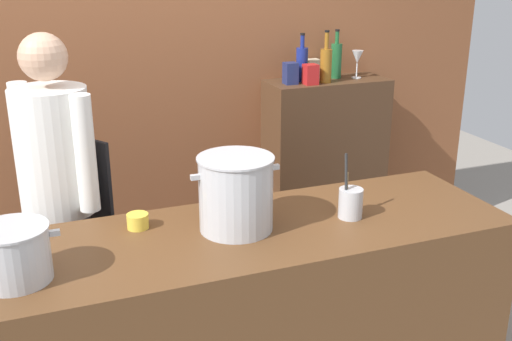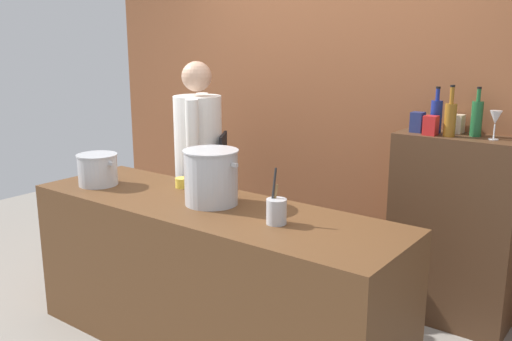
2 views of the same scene
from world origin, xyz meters
name	(u,v)px [view 2 (image 2 of 2)]	position (x,y,z in m)	size (l,w,h in m)	color
brick_back_panel	(333,82)	(0.00, 1.40, 1.50)	(4.40, 0.10, 3.00)	brown
prep_counter	(210,279)	(0.00, 0.00, 0.45)	(2.32, 0.70, 0.90)	brown
bar_cabinet	(452,231)	(1.01, 1.19, 0.62)	(0.76, 0.32, 1.23)	#472D1C
chef	(199,159)	(-0.65, 0.64, 0.96)	(0.41, 0.46, 1.66)	black
stockpot_large	(211,177)	(0.00, 0.03, 1.06)	(0.37, 0.31, 0.31)	#B7BABF
stockpot_small	(98,170)	(-0.85, -0.09, 1.00)	(0.32, 0.26, 0.20)	#B7BABF
utensil_crock	(276,211)	(0.49, -0.04, 0.97)	(0.10, 0.10, 0.29)	#B7BABF
butter_jar	(182,183)	(-0.38, 0.18, 0.93)	(0.09, 0.09, 0.06)	yellow
wine_bottle_cobalt	(436,115)	(0.84, 1.21, 1.34)	(0.07, 0.07, 0.29)	navy
wine_bottle_amber	(450,118)	(0.96, 1.13, 1.34)	(0.07, 0.07, 0.31)	#8C5919
wine_bottle_green	(477,118)	(1.08, 1.23, 1.35)	(0.07, 0.07, 0.30)	#1E592D
wine_glass_short	(495,119)	(1.20, 1.18, 1.36)	(0.07, 0.07, 0.17)	silver
spice_tin_cream	(456,124)	(0.95, 1.28, 1.29)	(0.09, 0.09, 0.12)	beige
spice_tin_navy	(417,122)	(0.74, 1.16, 1.30)	(0.08, 0.08, 0.13)	navy
spice_tin_red	(431,125)	(0.85, 1.11, 1.29)	(0.08, 0.08, 0.12)	red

